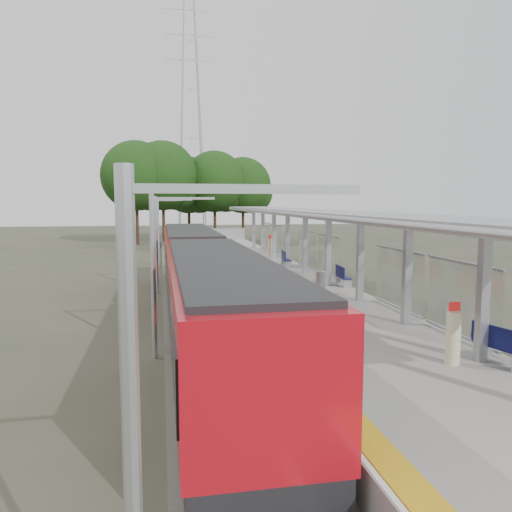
# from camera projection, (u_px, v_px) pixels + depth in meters

# --- Properties ---
(ground) EXTENTS (200.00, 200.00, 0.00)m
(ground) POSITION_uv_depth(u_px,v_px,m) (452.00, 441.00, 10.64)
(ground) COLOR #474438
(ground) RESTS_ON ground
(trackbed) EXTENTS (3.00, 70.00, 0.24)m
(trackbed) POSITION_uv_depth(u_px,v_px,m) (189.00, 287.00, 29.33)
(trackbed) COLOR #59544C
(trackbed) RESTS_ON ground
(platform) EXTENTS (6.00, 50.00, 1.00)m
(platform) POSITION_uv_depth(u_px,v_px,m) (263.00, 278.00, 30.12)
(platform) COLOR gray
(platform) RESTS_ON ground
(tactile_strip) EXTENTS (0.60, 50.00, 0.02)m
(tactile_strip) POSITION_uv_depth(u_px,v_px,m) (221.00, 271.00, 29.59)
(tactile_strip) COLOR gold
(tactile_strip) RESTS_ON platform
(end_fence) EXTENTS (6.00, 0.10, 1.20)m
(end_fence) POSITION_uv_depth(u_px,v_px,m) (217.00, 234.00, 54.37)
(end_fence) COLOR #9EA0A5
(end_fence) RESTS_ON platform
(train) EXTENTS (2.74, 27.60, 3.62)m
(train) POSITION_uv_depth(u_px,v_px,m) (200.00, 276.00, 20.48)
(train) COLOR black
(train) RESTS_ON ground
(canopy) EXTENTS (3.27, 38.00, 3.66)m
(canopy) POSITION_uv_depth(u_px,v_px,m) (308.00, 219.00, 26.29)
(canopy) COLOR #9EA0A5
(canopy) RESTS_ON platform
(pylon) EXTENTS (8.00, 4.00, 38.00)m
(pylon) POSITION_uv_depth(u_px,v_px,m) (191.00, 114.00, 79.68)
(pylon) COLOR #9EA0A5
(pylon) RESTS_ON ground
(tree_cluster) EXTENTS (21.18, 12.53, 12.35)m
(tree_cluster) POSITION_uv_depth(u_px,v_px,m) (185.00, 180.00, 61.70)
(tree_cluster) COLOR #382316
(tree_cluster) RESTS_ON ground
(catenary_masts) EXTENTS (2.08, 48.16, 5.40)m
(catenary_masts) POSITION_uv_depth(u_px,v_px,m) (158.00, 241.00, 27.73)
(catenary_masts) COLOR #9EA0A5
(catenary_masts) RESTS_ON ground
(bench_near) EXTENTS (0.81, 1.51, 0.99)m
(bench_near) POSITION_uv_depth(u_px,v_px,m) (499.00, 344.00, 12.56)
(bench_near) COLOR #0D1045
(bench_near) RESTS_ON platform
(bench_mid) EXTENTS (0.55, 1.47, 0.98)m
(bench_mid) POSITION_uv_depth(u_px,v_px,m) (342.00, 275.00, 24.33)
(bench_mid) COLOR #0D1045
(bench_mid) RESTS_ON platform
(bench_far) EXTENTS (0.58, 1.48, 0.99)m
(bench_far) POSITION_uv_depth(u_px,v_px,m) (285.00, 258.00, 31.62)
(bench_far) COLOR #0D1045
(bench_far) RESTS_ON platform
(info_pillar_near) EXTENTS (0.36, 0.36, 1.60)m
(info_pillar_near) POSITION_uv_depth(u_px,v_px,m) (453.00, 337.00, 12.54)
(info_pillar_near) COLOR beige
(info_pillar_near) RESTS_ON platform
(info_pillar_far) EXTENTS (0.36, 0.36, 1.62)m
(info_pillar_far) POSITION_uv_depth(u_px,v_px,m) (270.00, 248.00, 36.89)
(info_pillar_far) COLOR beige
(info_pillar_far) RESTS_ON platform
(litter_bin) EXTENTS (0.47, 0.47, 0.95)m
(litter_bin) POSITION_uv_depth(u_px,v_px,m) (321.00, 282.00, 22.59)
(litter_bin) COLOR #9EA0A5
(litter_bin) RESTS_ON platform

